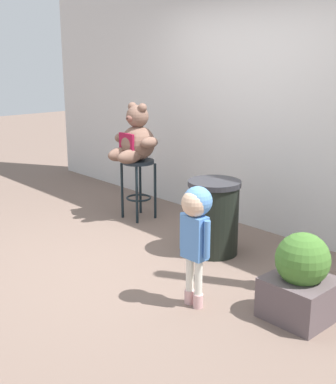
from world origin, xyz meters
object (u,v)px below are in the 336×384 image
Objects in this scene: child_walking at (196,221)px; trash_bin at (214,217)px; teddy_bear at (136,139)px; planter_with_shrub at (301,280)px; bar_stool_with_teddy at (138,177)px.

child_walking reaches higher than trash_bin.
trash_bin is (1.35, -0.12, -0.58)m from teddy_bear.
teddy_bear is at bearing -48.21° from child_walking.
teddy_bear is 0.91× the size of trash_bin.
teddy_bear reaches higher than planter_with_shrub.
teddy_bear reaches higher than child_walking.
trash_bin is at bearing -5.23° from teddy_bear.
trash_bin is at bearing 160.26° from planter_with_shrub.
child_walking reaches higher than planter_with_shrub.
bar_stool_with_teddy is 2.73m from planter_with_shrub.
bar_stool_with_teddy is 0.74× the size of child_walking.
teddy_bear is at bearing -90.00° from bar_stool_with_teddy.
planter_with_shrub is at bearing -167.10° from child_walking.
teddy_bear is 1.00× the size of planter_with_shrub.
bar_stool_with_teddy is 0.45m from teddy_bear.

